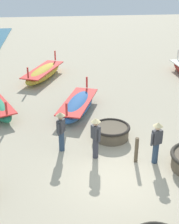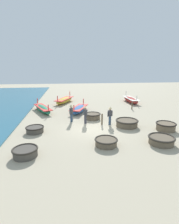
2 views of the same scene
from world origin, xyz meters
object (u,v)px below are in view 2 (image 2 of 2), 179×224
at_px(coracle_front_left, 161,140).
at_px(long_boat_white_hull, 64,100).
at_px(coracle_far_left, 106,142).
at_px(fisherman_standing_right, 85,114).
at_px(coracle_upturned, 166,126).
at_px(fisherman_hauling, 71,112).
at_px(mooring_post_inland, 102,119).
at_px(long_boat_blue_hull, 43,109).
at_px(long_boat_ochre_hull, 131,100).
at_px(coracle_weathered, 93,116).
at_px(coracle_beside_post, 127,123).
at_px(coracle_nearest, 35,129).
at_px(mooring_post_mid_beach, 132,106).
at_px(coracle_far_right, 25,152).
at_px(fisherman_by_coracle, 110,115).
at_px(long_boat_red_hull, 79,109).

height_order(coracle_front_left, long_boat_white_hull, long_boat_white_hull).
distance_m(coracle_far_left, fisherman_standing_right, 4.87).
bearing_deg(coracle_upturned, fisherman_hauling, 157.50).
distance_m(fisherman_hauling, mooring_post_inland, 2.99).
bearing_deg(long_boat_blue_hull, long_boat_ochre_hull, 18.10).
xyz_separation_m(coracle_weathered, long_boat_blue_hull, (-5.36, 3.52, 0.05)).
height_order(coracle_front_left, long_boat_ochre_hull, long_boat_ochre_hull).
bearing_deg(coracle_weathered, coracle_upturned, -35.29).
bearing_deg(coracle_beside_post, fisherman_standing_right, 161.61).
xyz_separation_m(coracle_nearest, mooring_post_mid_beach, (10.47, 6.53, 0.19)).
height_order(coracle_nearest, long_boat_ochre_hull, long_boat_ochre_hull).
xyz_separation_m(long_boat_ochre_hull, mooring_post_inland, (-6.10, -9.36, 0.11)).
distance_m(coracle_far_right, mooring_post_inland, 7.56).
xyz_separation_m(long_boat_blue_hull, fisherman_by_coracle, (6.63, -5.56, 0.60)).
bearing_deg(coracle_front_left, mooring_post_mid_beach, 81.09).
bearing_deg(mooring_post_inland, mooring_post_mid_beach, 47.97).
bearing_deg(fisherman_by_coracle, mooring_post_inland, 168.93).
bearing_deg(long_boat_red_hull, coracle_far_left, -82.40).
relative_size(coracle_beside_post, long_boat_ochre_hull, 0.44).
xyz_separation_m(coracle_upturned, coracle_nearest, (-10.66, 0.80, -0.08)).
bearing_deg(fisherman_hauling, coracle_far_left, -68.12).
relative_size(coracle_beside_post, long_boat_white_hull, 0.43).
bearing_deg(coracle_far_left, coracle_front_left, -3.06).
height_order(coracle_far_left, fisherman_hauling, fisherman_hauling).
bearing_deg(mooring_post_inland, coracle_nearest, -167.83).
bearing_deg(fisherman_by_coracle, coracle_nearest, -170.28).
distance_m(coracle_nearest, mooring_post_inland, 5.83).
xyz_separation_m(coracle_far_left, coracle_front_left, (3.79, -0.20, 0.03)).
distance_m(long_boat_red_hull, fisherman_standing_right, 4.33).
height_order(coracle_beside_post, coracle_front_left, coracle_beside_post).
bearing_deg(mooring_post_inland, long_boat_blue_hull, 137.64).
distance_m(long_boat_blue_hull, mooring_post_inland, 8.05).
distance_m(coracle_far_right, long_boat_red_hull, 10.58).
bearing_deg(fisherman_hauling, long_boat_blue_hull, 127.08).
bearing_deg(coracle_front_left, long_boat_blue_hull, 132.92).
distance_m(coracle_weathered, long_boat_blue_hull, 6.41).
bearing_deg(fisherman_standing_right, coracle_nearest, -158.04).
height_order(coracle_front_left, mooring_post_mid_beach, mooring_post_mid_beach).
height_order(coracle_weathered, coracle_upturned, coracle_upturned).
bearing_deg(fisherman_hauling, coracle_far_right, -114.39).
distance_m(coracle_far_right, mooring_post_mid_beach, 14.67).
bearing_deg(coracle_nearest, coracle_far_right, -88.15).
height_order(coracle_far_left, mooring_post_mid_beach, mooring_post_mid_beach).
bearing_deg(long_boat_ochre_hull, mooring_post_mid_beach, -108.02).
bearing_deg(coracle_nearest, coracle_front_left, -19.90).
height_order(coracle_nearest, fisherman_standing_right, fisherman_standing_right).
xyz_separation_m(fisherman_standing_right, mooring_post_inland, (1.46, -0.48, -0.45)).
distance_m(coracle_front_left, long_boat_red_hull, 10.49).
xyz_separation_m(coracle_far_right, long_boat_blue_hull, (-0.38, 10.53, 0.07)).
height_order(fisherman_standing_right, mooring_post_inland, fisherman_standing_right).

